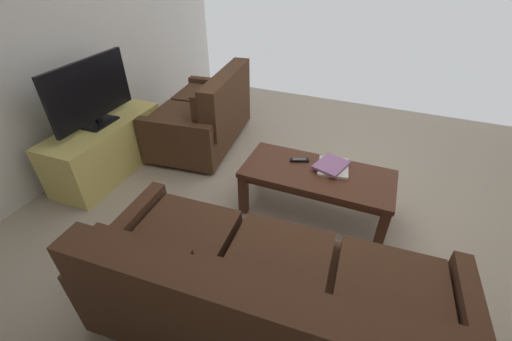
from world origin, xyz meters
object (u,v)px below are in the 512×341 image
object	(u,v)px
coffee_table	(317,179)
book_stack	(332,166)
flat_tv	(90,93)
tv_remote	(299,160)
loveseat_near	(206,115)
tv_stand	(107,148)
sofa_main	(268,300)

from	to	relation	value
coffee_table	book_stack	world-z (taller)	book_stack
flat_tv	tv_remote	size ratio (longest dim) A/B	5.64
coffee_table	loveseat_near	bearing A→B (deg)	-26.48
loveseat_near	tv_stand	bearing A→B (deg)	53.69
coffee_table	tv_stand	size ratio (longest dim) A/B	0.99
loveseat_near	coffee_table	bearing A→B (deg)	153.52
coffee_table	tv_remote	size ratio (longest dim) A/B	7.40
loveseat_near	coffee_table	size ratio (longest dim) A/B	1.15
flat_tv	tv_stand	bearing A→B (deg)	68.29
loveseat_near	tv_stand	world-z (taller)	loveseat_near
coffee_table	flat_tv	world-z (taller)	flat_tv
flat_tv	tv_remote	world-z (taller)	flat_tv
loveseat_near	flat_tv	distance (m)	1.19
coffee_table	book_stack	distance (m)	0.16
flat_tv	book_stack	bearing A→B (deg)	-173.44
sofa_main	book_stack	distance (m)	1.29
loveseat_near	tv_stand	distance (m)	1.09
coffee_table	flat_tv	bearing A→B (deg)	4.25
tv_stand	flat_tv	size ratio (longest dim) A/B	1.33
sofa_main	loveseat_near	world-z (taller)	loveseat_near
book_stack	tv_stand	bearing A→B (deg)	6.59
coffee_table	tv_remote	bearing A→B (deg)	-28.37
sofa_main	coffee_table	distance (m)	1.19
sofa_main	tv_stand	world-z (taller)	sofa_main
book_stack	flat_tv	bearing A→B (deg)	6.56
book_stack	tv_remote	xyz separation A→B (m)	(0.28, -0.00, -0.01)
tv_remote	book_stack	bearing A→B (deg)	179.48
sofa_main	coffee_table	xyz separation A→B (m)	(0.01, -1.19, 0.01)
book_stack	tv_remote	size ratio (longest dim) A/B	2.01
book_stack	loveseat_near	bearing A→B (deg)	-22.03
sofa_main	tv_remote	distance (m)	1.31
tv_remote	flat_tv	bearing A→B (deg)	7.59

